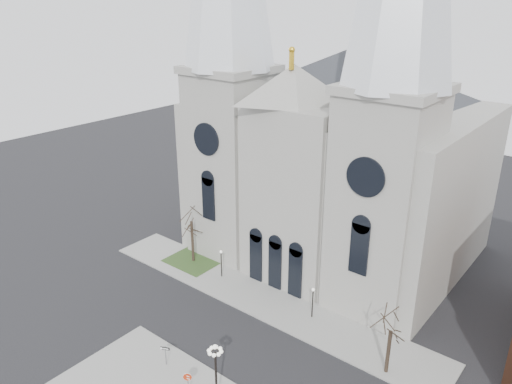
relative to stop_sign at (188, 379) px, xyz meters
The scene contains 11 objects.
ground 5.37m from the stop_sign, 140.81° to the left, with size 160.00×160.00×0.00m, color black.
sidewalk_far 14.85m from the stop_sign, 105.53° to the left, with size 40.00×6.00×0.14m, color gray.
grass_patch 21.40m from the stop_sign, 134.49° to the left, with size 6.00×5.00×0.18m, color #2C471E.
cathedral 31.27m from the stop_sign, 98.61° to the left, with size 33.00×26.66×54.00m.
tree_left 21.69m from the stop_sign, 134.49° to the left, with size 3.20×3.20×7.50m.
tree_right 16.71m from the stop_sign, 47.88° to the left, with size 3.20×3.20×6.00m.
ped_lamp_left 17.78m from the stop_sign, 124.06° to the left, with size 0.32×0.32×3.26m.
ped_lamp_right 14.88m from the stop_sign, 82.08° to the left, with size 0.32×0.32×3.26m.
stop_sign is the anchor object (origin of this frame).
globe_lamp 3.28m from the stop_sign, 13.55° to the left, with size 1.46×1.46×5.69m.
one_way_sign 4.16m from the stop_sign, 163.14° to the left, with size 0.78×0.39×1.91m.
Camera 1 is at (27.36, -23.79, 29.72)m, focal length 35.00 mm.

